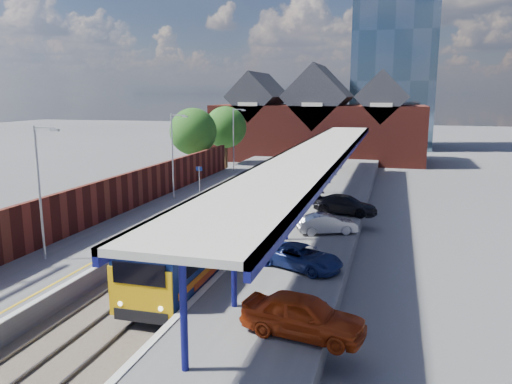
{
  "coord_description": "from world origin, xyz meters",
  "views": [
    {
      "loc": [
        11.03,
        -15.23,
        9.55
      ],
      "look_at": [
        1.49,
        18.83,
        2.6
      ],
      "focal_mm": 35.0,
      "sensor_mm": 36.0,
      "label": 1
    }
  ],
  "objects_px": {
    "lamp_post_b": "(41,185)",
    "parked_car_red": "(303,315)",
    "lamp_post_c": "(174,151)",
    "platform_sign": "(199,176)",
    "train": "(297,168)",
    "parked_car_dark": "(345,205)",
    "lamp_post_d": "(235,136)",
    "parked_car_silver": "(327,224)",
    "parked_car_blue": "(302,257)"
  },
  "relations": [
    {
      "from": "lamp_post_b",
      "to": "parked_car_red",
      "type": "bearing_deg",
      "value": -18.02
    },
    {
      "from": "lamp_post_c",
      "to": "platform_sign",
      "type": "bearing_deg",
      "value": 55.74
    },
    {
      "from": "train",
      "to": "lamp_post_b",
      "type": "distance_m",
      "value": 29.61
    },
    {
      "from": "train",
      "to": "lamp_post_c",
      "type": "bearing_deg",
      "value": -122.35
    },
    {
      "from": "parked_car_dark",
      "to": "lamp_post_b",
      "type": "bearing_deg",
      "value": 151.29
    },
    {
      "from": "lamp_post_d",
      "to": "lamp_post_c",
      "type": "bearing_deg",
      "value": -90.0
    },
    {
      "from": "lamp_post_c",
      "to": "lamp_post_d",
      "type": "relative_size",
      "value": 1.0
    },
    {
      "from": "train",
      "to": "parked_car_dark",
      "type": "relative_size",
      "value": 14.16
    },
    {
      "from": "lamp_post_b",
      "to": "parked_car_silver",
      "type": "height_order",
      "value": "lamp_post_b"
    },
    {
      "from": "parked_car_silver",
      "to": "lamp_post_d",
      "type": "bearing_deg",
      "value": 7.91
    },
    {
      "from": "parked_car_red",
      "to": "parked_car_silver",
      "type": "bearing_deg",
      "value": 14.31
    },
    {
      "from": "parked_car_silver",
      "to": "parked_car_blue",
      "type": "height_order",
      "value": "parked_car_silver"
    },
    {
      "from": "lamp_post_b",
      "to": "parked_car_blue",
      "type": "xyz_separation_m",
      "value": [
        13.2,
        2.26,
        -3.4
      ]
    },
    {
      "from": "lamp_post_d",
      "to": "parked_car_red",
      "type": "distance_m",
      "value": 39.63
    },
    {
      "from": "platform_sign",
      "to": "parked_car_silver",
      "type": "height_order",
      "value": "platform_sign"
    },
    {
      "from": "train",
      "to": "platform_sign",
      "type": "relative_size",
      "value": 26.37
    },
    {
      "from": "parked_car_silver",
      "to": "parked_car_dark",
      "type": "relative_size",
      "value": 0.8
    },
    {
      "from": "lamp_post_c",
      "to": "parked_car_silver",
      "type": "height_order",
      "value": "lamp_post_c"
    },
    {
      "from": "lamp_post_b",
      "to": "lamp_post_c",
      "type": "distance_m",
      "value": 16.0
    },
    {
      "from": "lamp_post_c",
      "to": "parked_car_red",
      "type": "bearing_deg",
      "value": -54.96
    },
    {
      "from": "lamp_post_d",
      "to": "parked_car_silver",
      "type": "bearing_deg",
      "value": -59.58
    },
    {
      "from": "train",
      "to": "parked_car_dark",
      "type": "xyz_separation_m",
      "value": [
        6.26,
        -13.87,
        -0.45
      ]
    },
    {
      "from": "parked_car_red",
      "to": "parked_car_blue",
      "type": "xyz_separation_m",
      "value": [
        -1.34,
        6.98,
        -0.18
      ]
    },
    {
      "from": "parked_car_red",
      "to": "parked_car_silver",
      "type": "relative_size",
      "value": 1.21
    },
    {
      "from": "train",
      "to": "parked_car_dark",
      "type": "bearing_deg",
      "value": -65.7
    },
    {
      "from": "lamp_post_d",
      "to": "parked_car_silver",
      "type": "distance_m",
      "value": 26.93
    },
    {
      "from": "train",
      "to": "platform_sign",
      "type": "height_order",
      "value": "platform_sign"
    },
    {
      "from": "parked_car_blue",
      "to": "lamp_post_c",
      "type": "bearing_deg",
      "value": 68.49
    },
    {
      "from": "lamp_post_d",
      "to": "parked_car_blue",
      "type": "relative_size",
      "value": 1.66
    },
    {
      "from": "train",
      "to": "lamp_post_b",
      "type": "xyz_separation_m",
      "value": [
        -7.86,
        -28.4,
        2.87
      ]
    },
    {
      "from": "platform_sign",
      "to": "parked_car_blue",
      "type": "bearing_deg",
      "value": -53.07
    },
    {
      "from": "parked_car_blue",
      "to": "platform_sign",
      "type": "bearing_deg",
      "value": 61.59
    },
    {
      "from": "lamp_post_d",
      "to": "parked_car_silver",
      "type": "xyz_separation_m",
      "value": [
        13.53,
        -23.04,
        -3.38
      ]
    },
    {
      "from": "parked_car_silver",
      "to": "parked_car_red",
      "type": "bearing_deg",
      "value": 161.69
    },
    {
      "from": "platform_sign",
      "to": "parked_car_blue",
      "type": "height_order",
      "value": "platform_sign"
    },
    {
      "from": "lamp_post_b",
      "to": "parked_car_dark",
      "type": "xyz_separation_m",
      "value": [
        14.12,
        14.53,
        -3.32
      ]
    },
    {
      "from": "train",
      "to": "lamp_post_c",
      "type": "relative_size",
      "value": 9.42
    },
    {
      "from": "lamp_post_d",
      "to": "parked_car_red",
      "type": "height_order",
      "value": "lamp_post_d"
    },
    {
      "from": "lamp_post_b",
      "to": "platform_sign",
      "type": "relative_size",
      "value": 2.8
    },
    {
      "from": "lamp_post_c",
      "to": "parked_car_silver",
      "type": "bearing_deg",
      "value": -27.48
    },
    {
      "from": "lamp_post_b",
      "to": "parked_car_red",
      "type": "relative_size",
      "value": 1.55
    },
    {
      "from": "parked_car_dark",
      "to": "train",
      "type": "bearing_deg",
      "value": 39.75
    },
    {
      "from": "lamp_post_d",
      "to": "platform_sign",
      "type": "height_order",
      "value": "lamp_post_d"
    },
    {
      "from": "parked_car_silver",
      "to": "parked_car_dark",
      "type": "distance_m",
      "value": 5.6
    },
    {
      "from": "train",
      "to": "parked_car_blue",
      "type": "height_order",
      "value": "train"
    },
    {
      "from": "parked_car_red",
      "to": "parked_car_blue",
      "type": "relative_size",
      "value": 1.07
    },
    {
      "from": "platform_sign",
      "to": "parked_car_dark",
      "type": "height_order",
      "value": "platform_sign"
    },
    {
      "from": "lamp_post_d",
      "to": "platform_sign",
      "type": "bearing_deg",
      "value": -84.44
    },
    {
      "from": "train",
      "to": "parked_car_red",
      "type": "xyz_separation_m",
      "value": [
        6.68,
        -33.13,
        -0.35
      ]
    },
    {
      "from": "parked_car_red",
      "to": "parked_car_blue",
      "type": "height_order",
      "value": "parked_car_red"
    }
  ]
}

